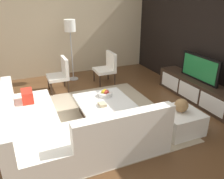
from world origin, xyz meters
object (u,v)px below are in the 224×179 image
(accent_chair_near, at_px, (61,72))
(ottoman, at_px, (179,121))
(media_console, at_px, (196,90))
(sectional_couch, at_px, (63,130))
(accent_chair_far, at_px, (107,66))
(coffee_table, at_px, (104,108))
(floor_lamp, at_px, (70,30))
(fruit_bowl, at_px, (105,93))
(television, at_px, (200,68))
(decorative_ball, at_px, (181,105))
(book_stack, at_px, (102,104))

(accent_chair_near, height_order, ottoman, accent_chair_near)
(media_console, relative_size, ottoman, 3.27)
(sectional_couch, relative_size, accent_chair_far, 2.75)
(coffee_table, xyz_separation_m, ottoman, (1.02, 1.08, -0.00))
(ottoman, bearing_deg, accent_chair_near, -149.76)
(floor_lamp, distance_m, ottoman, 3.82)
(ottoman, bearing_deg, fruit_bowl, -140.69)
(media_console, xyz_separation_m, television, (0.00, 0.00, 0.54))
(sectional_couch, xyz_separation_m, decorative_ball, (0.40, 2.03, 0.23))
(media_console, height_order, fruit_bowl, fruit_bowl)
(accent_chair_far, distance_m, decorative_ball, 2.80)
(media_console, height_order, accent_chair_far, accent_chair_far)
(coffee_table, bearing_deg, decorative_ball, 46.82)
(television, xyz_separation_m, floor_lamp, (-2.53, -2.33, 0.64))
(sectional_couch, distance_m, fruit_bowl, 1.33)
(floor_lamp, xyz_separation_m, decorative_ball, (3.44, 1.11, -0.91))
(media_console, distance_m, coffee_table, 2.30)
(coffee_table, distance_m, accent_chair_far, 1.96)
(floor_lamp, relative_size, book_stack, 9.34)
(media_console, bearing_deg, decorative_ball, -52.96)
(accent_chair_near, bearing_deg, book_stack, 3.47)
(decorative_ball, bearing_deg, floor_lamp, -162.05)
(media_console, distance_m, fruit_bowl, 2.22)
(media_console, bearing_deg, accent_chair_near, -122.90)
(fruit_bowl, bearing_deg, floor_lamp, -176.59)
(accent_chair_far, distance_m, book_stack, 2.18)
(sectional_couch, height_order, accent_chair_near, accent_chair_near)
(accent_chair_far, bearing_deg, fruit_bowl, -28.28)
(accent_chair_near, height_order, accent_chair_far, same)
(accent_chair_far, bearing_deg, decorative_ball, 1.16)
(ottoman, height_order, decorative_ball, decorative_ball)
(accent_chair_near, distance_m, fruit_bowl, 1.65)
(accent_chair_near, bearing_deg, floor_lamp, 138.06)
(television, relative_size, floor_lamp, 0.66)
(accent_chair_near, distance_m, floor_lamp, 1.27)
(media_console, distance_m, television, 0.54)
(ottoman, xyz_separation_m, fruit_bowl, (-1.20, -0.98, 0.23))
(book_stack, bearing_deg, floor_lamp, 178.20)
(sectional_couch, bearing_deg, coffee_table, 122.80)
(sectional_couch, height_order, accent_chair_far, accent_chair_far)
(coffee_table, height_order, fruit_bowl, fruit_bowl)
(accent_chair_near, bearing_deg, television, 49.04)
(coffee_table, distance_m, book_stack, 0.32)
(accent_chair_near, distance_m, accent_chair_far, 1.30)
(book_stack, bearing_deg, sectional_couch, -64.57)
(coffee_table, xyz_separation_m, accent_chair_far, (-1.77, 0.79, 0.29))
(ottoman, bearing_deg, book_stack, -123.74)
(media_console, bearing_deg, accent_chair_far, -141.15)
(ottoman, distance_m, decorative_ball, 0.32)
(accent_chair_near, xyz_separation_m, fruit_bowl, (1.53, 0.61, -0.06))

